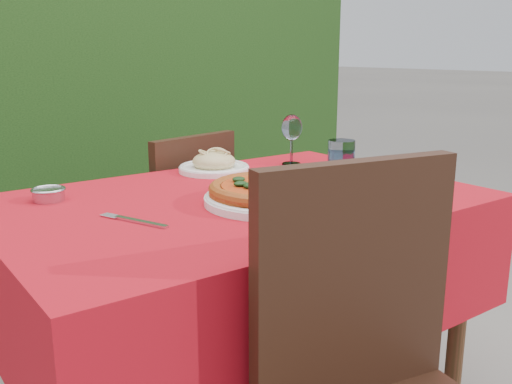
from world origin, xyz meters
TOP-DOWN VIEW (x-y plane):
  - hedge at (0.00, 1.55)m, footprint 3.20×0.55m
  - dining_table at (0.00, 0.00)m, footprint 1.26×0.86m
  - chair_far at (0.14, 0.61)m, footprint 0.45×0.45m
  - pizza_plate at (0.03, -0.10)m, footprint 0.40×0.40m
  - pasta_plate at (0.12, 0.32)m, footprint 0.23×0.23m
  - water_glass at (0.41, 0.04)m, footprint 0.08×0.08m
  - wine_glass at (0.40, 0.26)m, footprint 0.07×0.07m
  - fork at (-0.32, -0.07)m, footprint 0.10×0.20m
  - steel_ramekin at (-0.42, 0.26)m, footprint 0.08×0.08m

SIDE VIEW (x-z plane):
  - chair_far at x=0.14m, z-range 0.06..0.90m
  - dining_table at x=0.00m, z-range 0.22..0.97m
  - fork at x=-0.32m, z-range 0.75..0.75m
  - steel_ramekin at x=-0.42m, z-range 0.75..0.78m
  - pasta_plate at x=0.12m, z-range 0.74..0.80m
  - pizza_plate at x=0.03m, z-range 0.75..0.81m
  - water_glass at x=0.41m, z-range 0.74..0.85m
  - wine_glass at x=0.40m, z-range 0.78..0.96m
  - hedge at x=0.00m, z-range 0.03..1.81m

